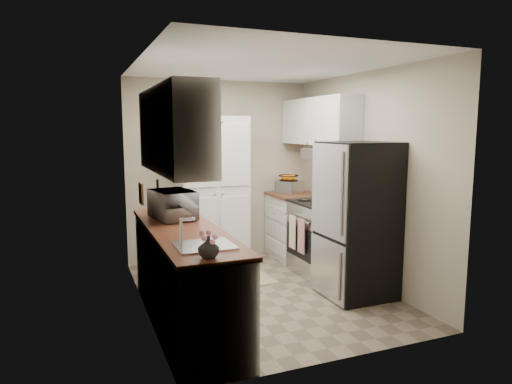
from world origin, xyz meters
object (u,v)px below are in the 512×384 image
at_px(refrigerator, 357,220).
at_px(wine_bottle, 158,197).
at_px(pantry_cabinet, 212,192).
at_px(toaster_oven, 290,187).
at_px(electric_range, 322,237).
at_px(microwave, 173,205).

relative_size(refrigerator, wine_bottle, 5.07).
relative_size(pantry_cabinet, wine_bottle, 5.96).
bearing_deg(toaster_oven, pantry_cabinet, 157.21).
height_order(pantry_cabinet, toaster_oven, pantry_cabinet).
height_order(pantry_cabinet, wine_bottle, pantry_cabinet).
distance_m(pantry_cabinet, electric_range, 1.58).
bearing_deg(microwave, refrigerator, -114.10).
relative_size(electric_range, microwave, 2.11).
xyz_separation_m(pantry_cabinet, microwave, (-0.79, -1.28, 0.07)).
bearing_deg(wine_bottle, electric_range, -2.24).
distance_m(pantry_cabinet, microwave, 1.50).
distance_m(pantry_cabinet, wine_bottle, 1.22).
bearing_deg(toaster_oven, wine_bottle, -178.23).
distance_m(electric_range, toaster_oven, 1.02).
xyz_separation_m(pantry_cabinet, refrigerator, (1.14, -1.73, -0.15)).
bearing_deg(toaster_oven, refrigerator, -109.26).
relative_size(wine_bottle, toaster_oven, 1.03).
height_order(refrigerator, microwave, refrigerator).
xyz_separation_m(pantry_cabinet, wine_bottle, (-0.87, -0.85, 0.09)).
relative_size(pantry_cabinet, toaster_oven, 6.15).
height_order(refrigerator, wine_bottle, refrigerator).
distance_m(refrigerator, toaster_oven, 1.67).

